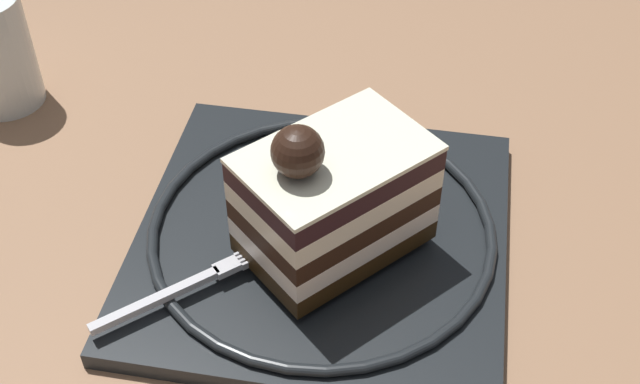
% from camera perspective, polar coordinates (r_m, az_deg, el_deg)
% --- Properties ---
extents(ground_plane, '(2.40, 2.40, 0.00)m').
position_cam_1_polar(ground_plane, '(0.56, 1.55, -4.83)').
color(ground_plane, '#90694C').
extents(dessert_plate, '(0.27, 0.27, 0.02)m').
position_cam_1_polar(dessert_plate, '(0.56, -0.00, -2.97)').
color(dessert_plate, black).
rests_on(dessert_plate, ground_plane).
extents(cake_slice, '(0.13, 0.13, 0.11)m').
position_cam_1_polar(cake_slice, '(0.51, 0.76, -0.43)').
color(cake_slice, '#311F0B').
rests_on(cake_slice, dessert_plate).
extents(whipped_cream_dollop, '(0.04, 0.04, 0.03)m').
position_cam_1_polar(whipped_cream_dollop, '(0.60, 1.76, 4.43)').
color(whipped_cream_dollop, white).
rests_on(whipped_cream_dollop, dessert_plate).
extents(fork, '(0.11, 0.08, 0.00)m').
position_cam_1_polar(fork, '(0.52, -8.61, -6.02)').
color(fork, silver).
rests_on(fork, dessert_plate).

